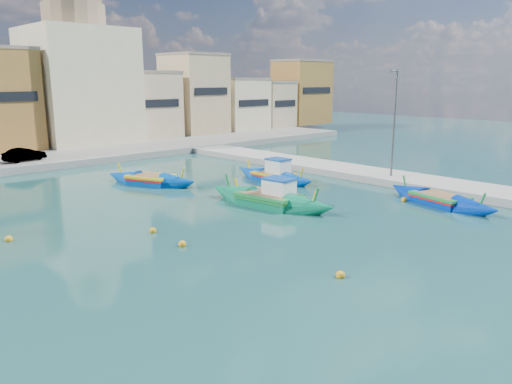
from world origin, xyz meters
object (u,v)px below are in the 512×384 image
luzzu_turquoise_cabin (273,200)px  luzzu_blue_south (440,201)px  quay_street_lamp (394,123)px  luzzu_green (151,181)px  church_block (78,69)px  luzzu_cyan_mid (269,201)px  luzzu_blue_cabin (274,177)px

luzzu_turquoise_cabin → luzzu_blue_south: size_ratio=1.03×
quay_street_lamp → luzzu_turquoise_cabin: quay_street_lamp is taller
quay_street_lamp → luzzu_green: (-12.93, 11.45, -4.08)m
luzzu_green → church_block: bearing=76.3°
luzzu_cyan_mid → luzzu_blue_south: size_ratio=1.14×
church_block → luzzu_blue_south: 40.59m
luzzu_turquoise_cabin → luzzu_green: size_ratio=1.08×
luzzu_turquoise_cabin → luzzu_blue_cabin: bearing=44.0°
luzzu_turquoise_cabin → luzzu_blue_cabin: same height
quay_street_lamp → luzzu_cyan_mid: size_ratio=0.86×
luzzu_cyan_mid → luzzu_blue_south: bearing=-42.4°
luzzu_blue_south → luzzu_cyan_mid: bearing=137.6°
luzzu_turquoise_cabin → luzzu_green: bearing=100.8°
church_block → luzzu_blue_cabin: church_block is taller
luzzu_turquoise_cabin → luzzu_cyan_mid: 0.26m
church_block → luzzu_turquoise_cabin: bearing=-96.1°
luzzu_green → luzzu_blue_south: 19.42m
luzzu_green → luzzu_blue_south: (9.34, -17.02, -0.02)m
luzzu_green → quay_street_lamp: bearing=-41.5°
church_block → luzzu_turquoise_cabin: size_ratio=2.27×
church_block → luzzu_blue_south: size_ratio=2.34×
luzzu_cyan_mid → luzzu_green: bearing=100.0°
quay_street_lamp → luzzu_blue_cabin: size_ratio=1.07×
luzzu_turquoise_cabin → luzzu_blue_south: bearing=-42.3°
luzzu_green → luzzu_blue_cabin: bearing=-35.7°
luzzu_cyan_mid → luzzu_green: 10.29m
luzzu_turquoise_cabin → luzzu_blue_south: 9.96m
quay_street_lamp → luzzu_turquoise_cabin: (-10.96, 1.13, -4.02)m
quay_street_lamp → luzzu_cyan_mid: bearing=173.3°
church_block → luzzu_cyan_mid: 33.89m
luzzu_green → luzzu_blue_south: size_ratio=0.96×
luzzu_turquoise_cabin → quay_street_lamp: bearing=-5.9°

